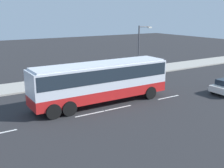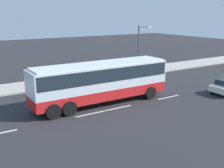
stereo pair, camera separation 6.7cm
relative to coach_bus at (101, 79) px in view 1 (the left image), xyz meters
name	(u,v)px [view 1 (the left image)]	position (x,y,z in m)	size (l,w,h in m)	color
ground_plane	(80,106)	(-1.77, 0.37, -2.09)	(120.00, 120.00, 0.00)	#28282B
sidewalk_curb	(46,84)	(-1.77, 8.39, -2.01)	(80.00, 4.00, 0.15)	#A8A399
lane_centreline	(70,118)	(-3.54, -1.69, -2.08)	(37.61, 0.16, 0.01)	white
coach_bus	(101,79)	(0.00, 0.00, 0.00)	(11.56, 2.74, 3.36)	red
pedestrian_near_curb	(74,71)	(1.25, 7.88, -0.90)	(0.32, 0.32, 1.79)	brown
street_lamp	(140,46)	(9.47, 7.16, 1.39)	(1.90, 0.24, 5.63)	#47474C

